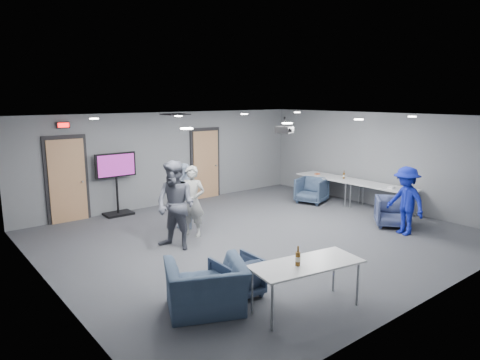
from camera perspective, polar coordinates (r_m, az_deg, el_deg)
floor at (r=9.87m, az=2.69°, el=-7.47°), size 9.00×9.00×0.00m
ceiling at (r=9.37m, az=2.84°, el=8.39°), size 9.00×9.00×0.00m
wall_back at (r=12.76m, az=-9.23°, el=2.86°), size 9.00×0.02×2.70m
wall_front at (r=7.12m, az=24.65°, el=-4.44°), size 9.00×0.02×2.70m
wall_left at (r=7.43m, az=-24.32°, el=-3.81°), size 0.02×8.00×2.70m
wall_right at (r=12.92m, az=17.91°, el=2.57°), size 0.02×8.00×2.70m
door_left at (r=11.60m, az=-22.05°, el=-0.02°), size 1.06×0.17×2.24m
door_right at (r=13.39m, az=-4.63°, el=2.13°), size 1.06×0.17×2.24m
exit_sign at (r=11.42m, az=-22.52°, el=6.79°), size 0.32×0.08×0.16m
hvac_diffuser at (r=11.36m, az=-8.63°, el=8.66°), size 0.60×0.60×0.03m
downlights at (r=9.37m, az=2.83°, el=8.30°), size 6.18×3.78×0.02m
person_a at (r=9.73m, az=-6.36°, el=-2.83°), size 0.65×0.70×1.62m
person_b at (r=8.93m, az=-8.58°, el=-3.37°), size 1.01×1.11×1.86m
person_c at (r=10.32m, az=-7.34°, el=-2.13°), size 0.39×0.93×1.59m
person_d at (r=10.50m, az=21.22°, el=-2.61°), size 0.80×1.12×1.58m
chair_right_a at (r=12.98m, az=9.52°, el=-1.37°), size 1.04×1.03×0.76m
chair_right_c at (r=11.12m, az=19.68°, el=-4.02°), size 1.12×1.12×0.73m
chair_front_a at (r=6.97m, az=-0.39°, el=-12.72°), size 0.71×0.73×0.64m
chair_front_b at (r=6.49m, az=-4.58°, el=-14.10°), size 1.46×1.38×0.74m
table_right_a at (r=13.42m, az=11.73°, el=0.31°), size 0.82×1.97×0.73m
table_right_b at (r=12.33m, az=18.53°, el=-0.99°), size 0.77×1.84×0.73m
table_front_left at (r=6.48m, az=8.85°, el=-11.28°), size 1.79×1.00×0.73m
bottle_front at (r=6.31m, az=7.72°, el=-10.33°), size 0.08×0.08×0.30m
bottle_right at (r=13.12m, az=13.67°, el=0.57°), size 0.06×0.06×0.25m
snack_box at (r=13.67m, az=10.27°, el=0.80°), size 0.17×0.13×0.04m
wrapper at (r=12.11m, az=19.55°, el=-0.94°), size 0.22×0.16×0.05m
tv_stand at (r=11.82m, az=-16.14°, el=-0.01°), size 1.10×0.52×1.68m
projector at (r=9.71m, az=5.95°, el=6.69°), size 0.47×0.44×0.36m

